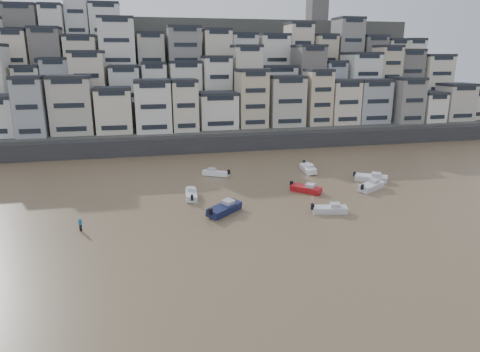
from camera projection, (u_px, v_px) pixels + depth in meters
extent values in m
plane|color=brown|center=(240.00, 336.00, 32.50)|extent=(400.00, 400.00, 0.00)
cube|color=#38383A|center=(218.00, 144.00, 95.17)|extent=(140.00, 3.00, 3.50)
cube|color=#4C4C47|center=(233.00, 136.00, 102.75)|extent=(140.00, 14.00, 4.00)
cube|color=#4C4C47|center=(224.00, 117.00, 113.20)|extent=(140.00, 14.00, 10.00)
cube|color=#4C4C47|center=(216.00, 98.00, 123.37)|extent=(140.00, 14.00, 18.00)
cube|color=#4C4C47|center=(209.00, 81.00, 133.55)|extent=(140.00, 16.00, 26.00)
cube|color=#4C4C47|center=(202.00, 70.00, 145.87)|extent=(140.00, 18.00, 32.00)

